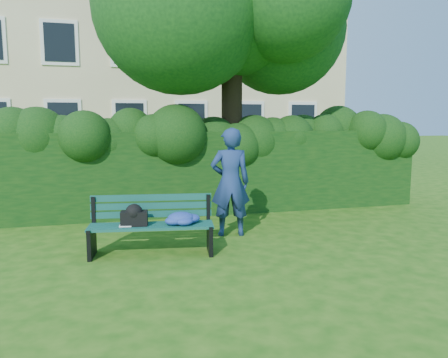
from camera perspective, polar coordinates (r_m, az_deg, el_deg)
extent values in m
plane|color=#1B520F|center=(7.80, 1.16, -7.51)|extent=(80.00, 80.00, 0.00)
cube|color=tan|center=(21.69, -9.78, 18.16)|extent=(16.00, 8.00, 12.00)
cube|color=white|center=(17.27, -20.23, 7.13)|extent=(1.30, 0.08, 1.60)
cube|color=black|center=(17.23, -20.25, 7.13)|extent=(1.05, 0.04, 1.35)
cube|color=white|center=(17.23, -12.20, 7.43)|extent=(1.30, 0.08, 1.60)
cube|color=black|center=(17.19, -12.19, 7.43)|extent=(1.05, 0.04, 1.35)
cube|color=white|center=(17.52, -4.27, 7.58)|extent=(1.30, 0.08, 1.60)
cube|color=black|center=(17.48, -4.24, 7.58)|extent=(1.05, 0.04, 1.35)
cube|color=white|center=(18.13, 3.27, 7.60)|extent=(1.30, 0.08, 1.60)
cube|color=black|center=(18.09, 3.31, 7.60)|extent=(1.05, 0.04, 1.35)
cube|color=white|center=(19.02, 10.20, 7.50)|extent=(1.30, 0.08, 1.60)
cube|color=black|center=(18.99, 10.26, 7.50)|extent=(1.05, 0.04, 1.35)
cube|color=white|center=(17.48, -20.68, 16.33)|extent=(1.30, 0.08, 1.60)
cube|color=black|center=(17.44, -20.70, 16.35)|extent=(1.05, 0.04, 1.35)
cube|color=white|center=(17.44, -12.47, 16.66)|extent=(1.30, 0.08, 1.60)
cube|color=black|center=(17.40, -12.47, 16.68)|extent=(1.05, 0.04, 1.35)
cube|color=white|center=(17.73, -4.36, 16.67)|extent=(1.30, 0.08, 1.60)
cube|color=black|center=(17.69, -4.34, 16.69)|extent=(1.05, 0.04, 1.35)
cube|color=white|center=(18.33, 3.34, 16.38)|extent=(1.30, 0.08, 1.60)
cube|color=black|center=(18.30, 3.38, 16.40)|extent=(1.05, 0.04, 1.35)
cube|color=white|center=(19.22, 10.41, 15.87)|extent=(1.30, 0.08, 1.60)
cube|color=black|center=(19.18, 10.47, 15.89)|extent=(1.05, 0.04, 1.35)
cube|color=black|center=(9.73, -2.46, 0.94)|extent=(10.00, 1.00, 1.80)
cylinder|color=black|center=(9.92, 1.03, 8.95)|extent=(0.46, 0.46, 4.52)
sphere|color=#123D15|center=(10.93, 7.36, 18.80)|extent=(3.03, 3.03, 3.03)
sphere|color=#123D15|center=(9.63, -5.79, 21.44)|extent=(3.56, 3.56, 3.56)
cube|color=#0D4542|center=(6.59, -9.54, -6.46)|extent=(1.88, 0.37, 0.04)
cube|color=#0D4542|center=(6.71, -9.50, -6.20)|extent=(1.88, 0.37, 0.04)
cube|color=#0D4542|center=(6.82, -9.45, -5.96)|extent=(1.88, 0.37, 0.04)
cube|color=#0D4542|center=(6.94, -9.41, -5.73)|extent=(1.88, 0.37, 0.04)
cube|color=#0D4542|center=(6.99, -9.40, -4.54)|extent=(1.87, 0.31, 0.10)
cube|color=#0D4542|center=(6.97, -9.42, -3.47)|extent=(1.87, 0.31, 0.10)
cube|color=#0D4542|center=(6.96, -9.44, -2.41)|extent=(1.87, 0.31, 0.10)
cube|color=black|center=(6.92, -16.89, -7.96)|extent=(0.13, 0.50, 0.44)
cube|color=black|center=(7.07, -16.67, -4.04)|extent=(0.07, 0.07, 0.45)
cube|color=black|center=(6.82, -17.04, -6.29)|extent=(0.12, 0.42, 0.05)
cube|color=black|center=(6.84, -1.88, -7.82)|extent=(0.13, 0.50, 0.44)
cube|color=black|center=(6.99, -2.08, -3.85)|extent=(0.07, 0.07, 0.45)
cube|color=black|center=(6.73, -1.85, -6.13)|extent=(0.12, 0.42, 0.05)
cube|color=white|center=(6.74, -12.74, -5.96)|extent=(0.20, 0.15, 0.02)
cube|color=black|center=(6.75, -11.64, -5.05)|extent=(0.43, 0.28, 0.22)
imported|color=navy|center=(7.71, 0.82, -0.42)|extent=(0.76, 0.56, 1.92)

